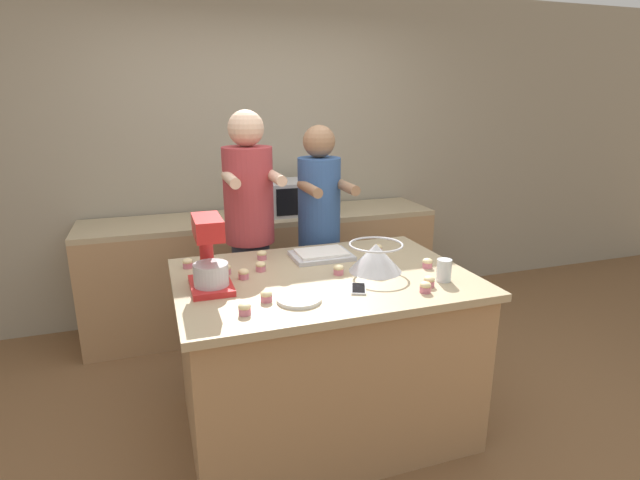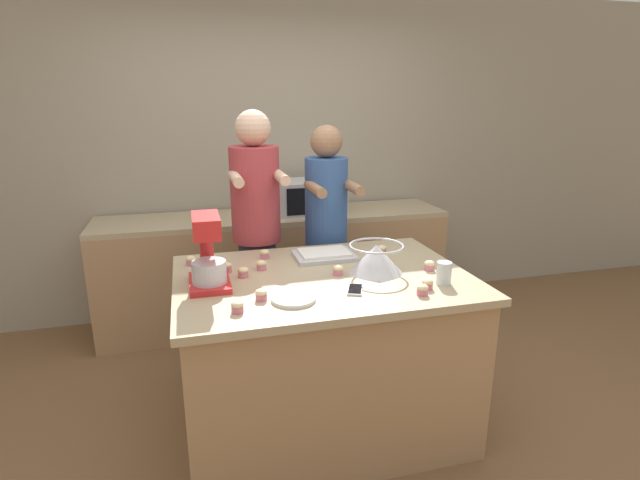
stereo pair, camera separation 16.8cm
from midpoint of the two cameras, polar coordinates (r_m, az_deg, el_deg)
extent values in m
plane|color=brown|center=(3.11, -1.30, -20.20)|extent=(16.00, 16.00, 0.00)
cube|color=gray|center=(4.31, -8.89, 9.40)|extent=(10.00, 0.06, 2.70)
cube|color=#A87F56|center=(2.87, -1.36, -13.09)|extent=(1.49, 1.03, 0.88)
cube|color=tan|center=(2.67, -1.42, -4.45)|extent=(1.55, 1.10, 0.04)
cube|color=#A87F56|center=(4.17, -7.49, -3.60)|extent=(2.80, 0.60, 0.88)
cube|color=tan|center=(4.04, -7.73, 2.56)|extent=(2.80, 0.60, 0.04)
cylinder|color=#33384C|center=(3.46, -9.06, -7.54)|extent=(0.25, 0.25, 0.93)
cylinder|color=#A8383D|center=(3.23, -9.66, 5.05)|extent=(0.32, 0.32, 0.61)
sphere|color=#DBB293|center=(3.18, -10.02, 12.47)|extent=(0.22, 0.22, 0.22)
cylinder|color=#DBB293|center=(3.02, -11.76, 6.80)|extent=(0.06, 0.34, 0.06)
cylinder|color=#DBB293|center=(3.07, -6.74, 7.16)|extent=(0.06, 0.34, 0.06)
cylinder|color=#232328|center=(3.58, -1.45, -7.23)|extent=(0.22, 0.22, 0.85)
cylinder|color=#335693|center=(3.36, -1.54, 4.23)|extent=(0.29, 0.29, 0.61)
sphere|color=#936B4C|center=(3.30, -1.60, 11.21)|extent=(0.21, 0.21, 0.21)
cylinder|color=#936B4C|center=(3.14, -2.75, 5.87)|extent=(0.06, 0.34, 0.06)
cylinder|color=#936B4C|center=(3.21, 1.44, 6.13)|extent=(0.06, 0.34, 0.06)
cube|color=red|center=(2.56, -14.21, -5.05)|extent=(0.20, 0.30, 0.03)
cylinder|color=red|center=(2.63, -14.63, -1.47)|extent=(0.07, 0.07, 0.24)
cube|color=red|center=(2.46, -14.65, 1.41)|extent=(0.13, 0.26, 0.10)
cylinder|color=#BCBCC1|center=(2.50, -14.24, -3.85)|extent=(0.17, 0.17, 0.11)
cone|color=#BCBCC1|center=(2.71, 4.62, -2.02)|extent=(0.29, 0.29, 0.15)
torus|color=#BCBCC1|center=(2.69, 4.65, -0.53)|extent=(0.30, 0.30, 0.01)
cube|color=#BCBCC1|center=(2.95, -1.47, -1.82)|extent=(0.35, 0.26, 0.02)
cube|color=white|center=(2.94, -1.48, -1.45)|extent=(0.29, 0.21, 0.02)
cube|color=#B7B7BC|center=(4.08, -3.68, 4.98)|extent=(0.54, 0.38, 0.26)
cube|color=black|center=(3.88, -3.62, 4.42)|extent=(0.37, 0.01, 0.21)
cube|color=#2D2D2D|center=(3.95, -0.22, 4.66)|extent=(0.11, 0.01, 0.21)
cube|color=silver|center=(2.47, 2.48, -5.62)|extent=(0.12, 0.16, 0.01)
cube|color=black|center=(2.47, 2.48, -5.49)|extent=(0.11, 0.14, 0.00)
cylinder|color=silver|center=(2.62, 12.22, -3.42)|extent=(0.08, 0.08, 0.12)
cylinder|color=white|center=(2.34, -4.48, -6.79)|extent=(0.21, 0.21, 0.02)
cylinder|color=#D17084|center=(2.55, 10.50, -4.94)|extent=(0.05, 0.05, 0.03)
ellipsoid|color=beige|center=(2.54, 10.53, -4.45)|extent=(0.06, 0.06, 0.03)
cylinder|color=#D17084|center=(2.23, -10.75, -8.05)|extent=(0.05, 0.05, 0.03)
ellipsoid|color=beige|center=(2.23, -10.79, -7.50)|extent=(0.06, 0.06, 0.03)
cylinder|color=#D17084|center=(2.47, 10.03, -5.62)|extent=(0.05, 0.05, 0.03)
ellipsoid|color=beige|center=(2.46, 10.06, -5.11)|extent=(0.06, 0.06, 0.03)
cylinder|color=#D17084|center=(2.35, -8.19, -6.66)|extent=(0.05, 0.05, 0.03)
ellipsoid|color=beige|center=(2.34, -8.21, -6.13)|extent=(0.06, 0.06, 0.03)
cylinder|color=#D17084|center=(2.65, -10.53, -4.09)|extent=(0.05, 0.05, 0.03)
ellipsoid|color=beige|center=(2.64, -10.56, -3.62)|extent=(0.06, 0.06, 0.03)
cylinder|color=#D17084|center=(2.89, -16.50, -2.81)|extent=(0.05, 0.05, 0.03)
ellipsoid|color=beige|center=(2.88, -16.53, -2.37)|extent=(0.06, 0.06, 0.03)
cylinder|color=#D17084|center=(2.82, 10.50, -2.86)|extent=(0.05, 0.05, 0.03)
ellipsoid|color=beige|center=(2.81, 10.53, -2.42)|extent=(0.06, 0.06, 0.03)
cylinder|color=#D17084|center=(2.67, 0.33, -3.67)|extent=(0.05, 0.05, 0.03)
ellipsoid|color=beige|center=(2.66, 0.33, -3.20)|extent=(0.06, 0.06, 0.03)
cylinder|color=#D17084|center=(2.74, -12.43, -3.55)|extent=(0.05, 0.05, 0.03)
ellipsoid|color=beige|center=(2.73, -12.46, -3.09)|extent=(0.06, 0.06, 0.03)
cylinder|color=#D17084|center=(3.05, 5.03, -1.20)|extent=(0.05, 0.05, 0.03)
ellipsoid|color=beige|center=(3.04, 5.04, -0.78)|extent=(0.06, 0.06, 0.03)
cylinder|color=#D17084|center=(2.94, -8.29, -1.96)|extent=(0.05, 0.05, 0.03)
ellipsoid|color=beige|center=(2.93, -8.30, -1.53)|extent=(0.06, 0.06, 0.03)
cylinder|color=#D17084|center=(2.75, -8.55, -3.25)|extent=(0.05, 0.05, 0.03)
ellipsoid|color=beige|center=(2.74, -8.57, -2.79)|extent=(0.06, 0.06, 0.03)
camera|label=1|loc=(0.08, -91.81, -0.52)|focal=28.00mm
camera|label=2|loc=(0.08, 88.19, 0.52)|focal=28.00mm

